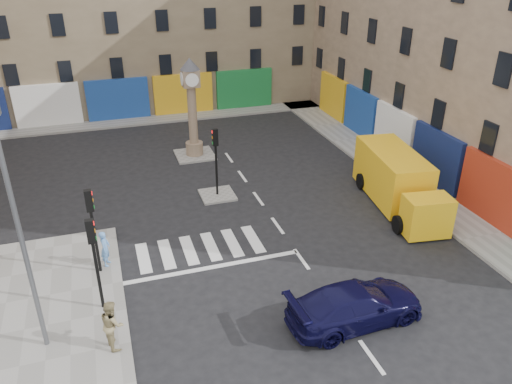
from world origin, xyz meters
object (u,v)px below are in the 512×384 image
traffic_light_left_near (94,251)px  yellow_van (397,181)px  pedestrian_tan (112,324)px  traffic_light_island (216,151)px  lamp_post (18,225)px  navy_sedan (356,304)px  pedestrian_blue (105,248)px  clock_pillar (192,102)px  traffic_light_left_far (92,218)px

traffic_light_left_near → yellow_van: 15.53m
pedestrian_tan → traffic_light_island: bearing=-43.9°
lamp_post → traffic_light_island: bearing=48.3°
navy_sedan → pedestrian_tan: 8.39m
traffic_light_left_near → navy_sedan: size_ratio=0.73×
traffic_light_island → navy_sedan: size_ratio=0.73×
navy_sedan → pedestrian_blue: bearing=49.7°
traffic_light_left_near → lamp_post: size_ratio=0.45×
pedestrian_blue → clock_pillar: bearing=-11.8°
traffic_light_left_near → traffic_light_left_far: bearing=90.0°
traffic_light_left_far → yellow_van: 15.08m
traffic_light_left_far → navy_sedan: 10.55m
navy_sedan → yellow_van: bearing=-43.8°
traffic_light_left_far → lamp_post: bearing=-116.6°
traffic_light_left_near → yellow_van: (14.93, 4.07, -1.31)m
clock_pillar → yellow_van: (8.63, -9.72, -2.24)m
traffic_light_island → pedestrian_tan: (-6.00, -9.96, -1.55)m
traffic_light_left_near → navy_sedan: (8.59, -3.42, -1.89)m
lamp_post → pedestrian_blue: bearing=62.2°
yellow_van → pedestrian_blue: size_ratio=4.76×
pedestrian_tan → traffic_light_left_far: bearing=-9.1°
traffic_light_left_far → navy_sedan: size_ratio=0.73×
traffic_light_left_near → pedestrian_blue: traffic_light_left_near is taller
traffic_light_left_far → clock_pillar: clock_pillar is taller
navy_sedan → traffic_light_left_near: bearing=64.7°
traffic_light_left_far → traffic_light_island: bearing=40.6°
traffic_light_left_far → clock_pillar: 13.05m
lamp_post → yellow_van: lamp_post is taller
yellow_van → traffic_light_left_near: bearing=-156.7°
traffic_light_left_far → yellow_van: traffic_light_left_far is taller
navy_sedan → pedestrian_tan: pedestrian_tan is taller
traffic_light_island → pedestrian_blue: bearing=-140.1°
clock_pillar → pedestrian_tan: (-6.00, -15.95, -2.51)m
yellow_van → pedestrian_blue: (-14.63, -1.29, -0.38)m
traffic_light_island → lamp_post: (-8.20, -9.20, 2.20)m
traffic_light_left_near → traffic_light_left_far: (0.00, 2.40, 0.00)m
clock_pillar → traffic_light_island: bearing=-90.0°
traffic_light_left_far → pedestrian_tan: 4.83m
lamp_post → traffic_light_left_near: bearing=36.4°
traffic_light_island → navy_sedan: 11.60m
clock_pillar → pedestrian_blue: 12.81m
traffic_light_left_far → pedestrian_blue: bearing=51.5°
traffic_light_left_near → pedestrian_tan: bearing=-82.1°
pedestrian_blue → traffic_light_left_near: bearing=-169.4°
traffic_light_island → clock_pillar: size_ratio=0.61×
clock_pillar → navy_sedan: 17.59m
traffic_light_left_far → yellow_van: size_ratio=0.49×
navy_sedan → yellow_van: 9.83m
clock_pillar → traffic_light_left_near: bearing=-114.5°
traffic_light_left_near → lamp_post: (-1.90, -1.40, 2.17)m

